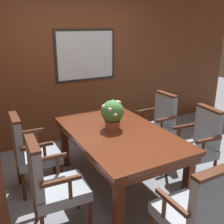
% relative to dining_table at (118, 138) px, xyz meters
% --- Properties ---
extents(ground_plane, '(14.00, 14.00, 0.00)m').
position_rel_dining_table_xyz_m(ground_plane, '(0.07, -0.15, -0.65)').
color(ground_plane, gray).
extents(wall_back, '(7.20, 0.08, 2.45)m').
position_rel_dining_table_xyz_m(wall_back, '(0.08, 1.69, 0.58)').
color(wall_back, brown).
rests_on(wall_back, ground_plane).
extents(dining_table, '(1.08, 1.78, 0.74)m').
position_rel_dining_table_xyz_m(dining_table, '(0.00, 0.00, 0.00)').
color(dining_table, '#562614').
rests_on(dining_table, ground_plane).
extents(chair_left_near, '(0.54, 0.52, 0.99)m').
position_rel_dining_table_xyz_m(chair_left_near, '(-0.94, -0.37, -0.12)').
color(chair_left_near, '#472314').
rests_on(chair_left_near, ground_plane).
extents(chair_head_near, '(0.50, 0.52, 0.99)m').
position_rel_dining_table_xyz_m(chair_head_near, '(-0.02, -1.32, -0.12)').
color(chair_head_near, '#472314').
rests_on(chair_head_near, ground_plane).
extents(chair_left_far, '(0.53, 0.51, 0.99)m').
position_rel_dining_table_xyz_m(chair_left_far, '(-0.97, 0.42, -0.12)').
color(chair_left_far, '#472314').
rests_on(chair_left_far, ground_plane).
extents(chair_right_near, '(0.56, 0.53, 0.99)m').
position_rel_dining_table_xyz_m(chair_right_near, '(0.96, -0.38, -0.12)').
color(chair_right_near, '#472314').
rests_on(chair_right_near, ground_plane).
extents(chair_right_far, '(0.53, 0.51, 0.99)m').
position_rel_dining_table_xyz_m(chair_right_far, '(0.94, 0.42, -0.12)').
color(chair_right_far, '#472314').
rests_on(chair_right_far, ground_plane).
extents(potted_plant, '(0.28, 0.29, 0.36)m').
position_rel_dining_table_xyz_m(potted_plant, '(-0.01, 0.12, 0.29)').
color(potted_plant, '#9E5638').
rests_on(potted_plant, dining_table).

